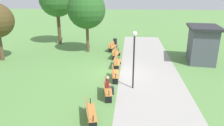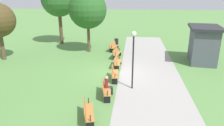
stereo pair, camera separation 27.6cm
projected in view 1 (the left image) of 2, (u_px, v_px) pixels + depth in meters
The scene contains 13 objects.
ground_plane at pixel (117, 73), 16.29m from camera, with size 120.00×120.00×0.00m, color #5B8C47.
path_paving at pixel (149, 74), 16.08m from camera, with size 27.49×4.50×0.01m, color #A39E99.
bench_0 at pixel (112, 46), 22.25m from camera, with size 1.79×0.90×0.89m.
bench_1 at pixel (116, 53), 19.81m from camera, with size 1.78×0.74×0.89m.
bench_2 at pixel (117, 62), 17.36m from camera, with size 1.75×0.56×0.89m.
bench_3 at pixel (114, 73), 14.92m from camera, with size 1.75×0.56×0.89m.
bench_4 at pixel (107, 89), 12.52m from camera, with size 1.78×0.74×0.89m.
bench_5 at pixel (90, 112), 10.18m from camera, with size 1.79×0.90×0.89m.
person_seated at pixel (109, 85), 12.74m from camera, with size 0.38×0.56×1.20m.
tree_4 at pixel (86, 10), 20.69m from camera, with size 3.76×3.76×6.15m.
lamp_post at pixel (134, 49), 12.92m from camera, with size 0.32×0.32×3.73m.
trash_bin at pixel (115, 43), 23.99m from camera, with size 0.44×0.44×0.90m, color black.
kiosk at pixel (202, 44), 18.39m from camera, with size 3.84×2.94×3.19m.
Camera 1 is at (15.15, 0.93, 5.97)m, focal length 33.92 mm.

